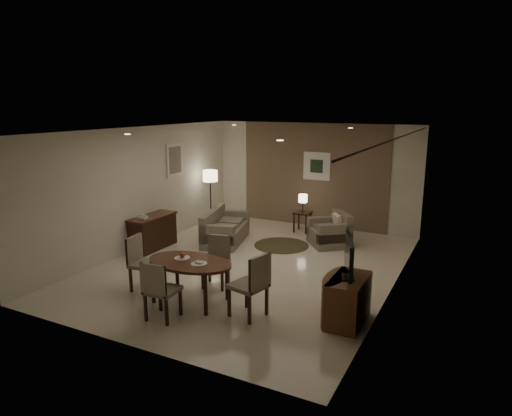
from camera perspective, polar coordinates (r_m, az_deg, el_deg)
The scene contains 31 objects.
room_shell at distance 9.23m, azimuth 0.57°, elevation 1.46°, with size 5.50×7.00×2.70m.
taupe_accent at distance 12.02m, azimuth 7.16°, elevation 4.08°, with size 3.96×0.03×2.70m, color brown.
curtain_wall at distance 8.03m, azimuth 16.61°, elevation -1.07°, with size 0.08×6.70×2.58m, color beige, non-canonical shape.
curtain_rod at distance 7.83m, azimuth 17.24°, elevation 8.35°, with size 0.03×0.03×6.80m, color black.
art_back_frame at distance 11.93m, azimuth 7.60°, elevation 5.21°, with size 0.72×0.03×0.72m, color silver.
art_back_canvas at distance 11.92m, azimuth 7.58°, elevation 5.20°, with size 0.34×0.01×0.34m, color #1B311D.
art_left_frame at distance 11.25m, azimuth -10.13°, elevation 5.93°, with size 0.03×0.60×0.80m, color silver.
art_left_canvas at distance 11.24m, azimuth -10.07°, elevation 5.93°, with size 0.01×0.46×0.64m, color gray.
downlight_nl at distance 8.03m, azimuth -15.77°, elevation 8.86°, with size 0.10×0.10×0.01m, color white.
downlight_nr at distance 6.47m, azimuth 3.02°, elevation 8.44°, with size 0.10×0.10×0.01m, color white.
downlight_fl at distance 10.95m, azimuth -2.76°, elevation 10.32°, with size 0.10×0.10×0.01m, color white.
downlight_fr at distance 9.86m, azimuth 11.72°, elevation 9.77°, with size 0.10×0.10×0.01m, color white.
console_desk at distance 10.47m, azimuth -12.75°, elevation -2.95°, with size 0.48×1.20×0.75m, color #4B2618, non-canonical shape.
telephone at distance 10.15m, azimuth -13.95°, elevation -1.05°, with size 0.20×0.14×0.09m, color white, non-canonical shape.
tv_cabinet at distance 7.01m, azimuth 11.44°, elevation -11.25°, with size 0.48×0.90×0.70m, color brown, non-canonical shape.
flat_tv at distance 6.77m, azimuth 11.54°, elevation -6.04°, with size 0.06×0.88×0.60m, color black, non-canonical shape.
dining_table at distance 7.64m, azimuth -8.21°, elevation -9.04°, with size 1.48×0.92×0.69m, color #4B2618, non-canonical shape.
chair_near at distance 7.09m, azimuth -11.60°, elevation -9.93°, with size 0.45×0.45×0.93m, color #786D5C, non-canonical shape.
chair_far at distance 8.14m, azimuth -5.08°, elevation -6.80°, with size 0.43×0.43×0.90m, color #786D5C, non-canonical shape.
chair_left at distance 8.19m, azimuth -13.62°, elevation -6.77°, with size 0.46×0.46×0.96m, color #786D5C, non-canonical shape.
chair_right at distance 7.01m, azimuth -1.01°, elevation -9.55°, with size 0.49×0.49×1.02m, color #786D5C, non-canonical shape.
plate_a at distance 7.66m, azimuth -9.19°, elevation -6.20°, with size 0.26×0.26×0.02m, color white.
plate_b at distance 7.36m, azimuth -7.12°, elevation -6.93°, with size 0.26×0.26×0.02m, color white.
fruit_apple at distance 7.64m, azimuth -9.21°, elevation -5.83°, with size 0.09×0.09×0.09m, color #C63E16.
napkin at distance 7.35m, azimuth -7.12°, elevation -6.76°, with size 0.12×0.08×0.03m, color white.
round_rug at distance 10.52m, azimuth 3.19°, elevation -4.67°, with size 1.25×1.25×0.01m, color #464227.
sofa at distance 10.72m, azimuth -3.82°, elevation -2.30°, with size 0.79×1.59×0.75m, color #786D5C, non-canonical shape.
armchair at distance 10.55m, azimuth 9.14°, elevation -2.66°, with size 0.85×0.80×0.75m, color #786D5C, non-canonical shape.
side_table at distance 11.60m, azimuth 5.82°, elevation -1.73°, with size 0.40×0.40×0.51m, color black, non-canonical shape.
table_lamp at distance 11.49m, azimuth 5.87°, elevation 0.72°, with size 0.22×0.22×0.50m, color #FFEAC1, non-canonical shape.
floor_lamp at distance 12.01m, azimuth -5.69°, elevation 1.18°, with size 0.38×0.38×1.49m, color #FFE5B7, non-canonical shape.
Camera 1 is at (4.03, -7.69, 3.20)m, focal length 32.00 mm.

